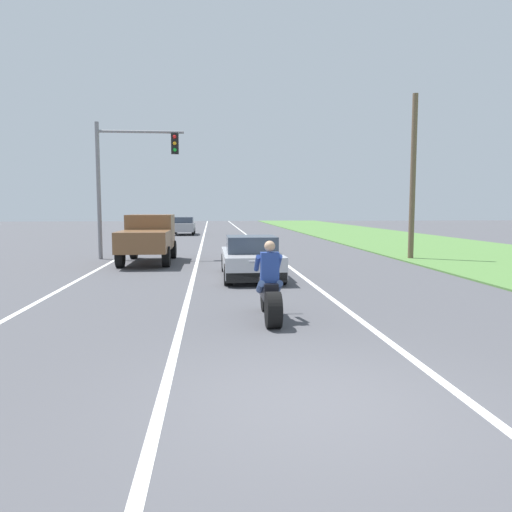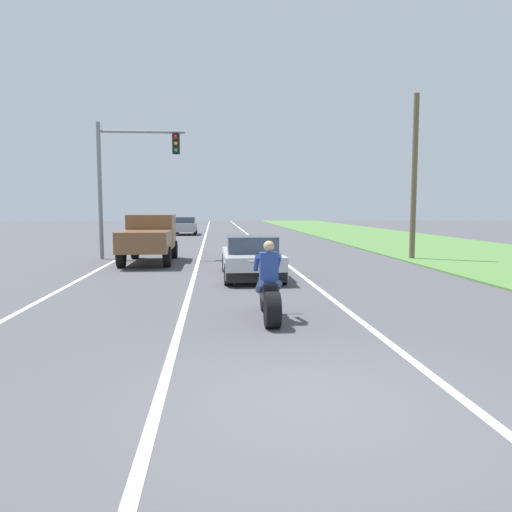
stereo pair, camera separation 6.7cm
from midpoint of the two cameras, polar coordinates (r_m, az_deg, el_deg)
name	(u,v)px [view 1 (the left image)]	position (r m, az deg, el deg)	size (l,w,h in m)	color
ground_plane	(316,403)	(6.01, 6.66, -16.63)	(160.00, 160.00, 0.00)	#4C4C51
lane_stripe_left_solid	(129,252)	(25.89, -14.63, 0.40)	(0.14, 120.00, 0.01)	white
lane_stripe_right_solid	(269,251)	(25.71, 1.40, 0.55)	(0.14, 120.00, 0.01)	white
lane_stripe_centre_dashed	(200,252)	(25.55, -6.64, 0.48)	(0.14, 120.00, 0.01)	white
grass_verge_right	(454,249)	(28.70, 21.91, 0.73)	(10.00, 120.00, 0.06)	#517F3D
motorcycle_with_rider	(270,292)	(9.88, 1.39, -4.17)	(0.70, 2.21, 1.62)	black
sports_car_silver	(251,258)	(15.98, -0.71, -0.28)	(1.84, 4.30, 1.37)	#B7B7BC
pickup_truck_left_lane_brown	(148,236)	(20.81, -12.51, 2.27)	(2.02, 4.80, 1.98)	brown
traffic_light_mast_near	(124,170)	(22.69, -15.13, 9.65)	(3.85, 0.34, 6.00)	gray
utility_pole_roadside	(413,178)	(22.69, 17.69, 8.66)	(0.24, 0.24, 7.16)	brown
distant_car_far_ahead	(184,226)	(42.20, -8.41, 3.52)	(1.80, 4.00, 1.50)	#99999E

